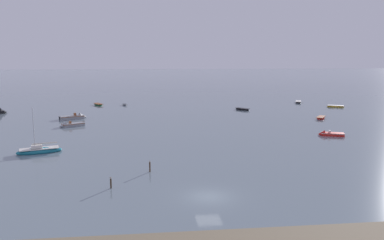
{
  "coord_description": "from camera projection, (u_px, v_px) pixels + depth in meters",
  "views": [
    {
      "loc": [
        -5.56,
        -35.42,
        13.82
      ],
      "look_at": [
        3.11,
        44.0,
        0.37
      ],
      "focal_mm": 35.25,
      "sensor_mm": 36.0,
      "label": 1
    }
  ],
  "objects": [
    {
      "name": "motorboat_moored_2",
      "position": [
        76.0,
        117.0,
        84.92
      ],
      "size": [
        6.37,
        4.49,
        2.08
      ],
      "rotation": [
        0.0,
        0.0,
        0.44
      ],
      "color": "gray",
      "rests_on": "ground"
    },
    {
      "name": "rowboat_moored_5",
      "position": [
        298.0,
        102.0,
        114.47
      ],
      "size": [
        3.29,
        4.94,
        0.74
      ],
      "rotation": [
        0.0,
        0.0,
        4.32
      ],
      "color": "black",
      "rests_on": "ground"
    },
    {
      "name": "ground_plane",
      "position": [
        209.0,
        197.0,
        37.61
      ],
      "size": [
        800.0,
        800.0,
        0.0
      ],
      "primitive_type": "plane",
      "color": "slate"
    },
    {
      "name": "rowboat_moored_0",
      "position": [
        125.0,
        105.0,
        108.31
      ],
      "size": [
        1.77,
        3.24,
        0.49
      ],
      "rotation": [
        0.0,
        0.0,
        1.82
      ],
      "color": "gray",
      "rests_on": "ground"
    },
    {
      "name": "rowboat_moored_2",
      "position": [
        321.0,
        118.0,
        85.01
      ],
      "size": [
        3.73,
        4.33,
        0.68
      ],
      "rotation": [
        0.0,
        0.0,
        0.94
      ],
      "color": "red",
      "rests_on": "ground"
    },
    {
      "name": "motorboat_moored_4",
      "position": [
        329.0,
        134.0,
        66.76
      ],
      "size": [
        4.65,
        2.94,
        1.51
      ],
      "rotation": [
        0.0,
        0.0,
        2.79
      ],
      "color": "red",
      "rests_on": "ground"
    },
    {
      "name": "mooring_post_near",
      "position": [
        111.0,
        183.0,
        39.95
      ],
      "size": [
        0.22,
        0.22,
        1.34
      ],
      "color": "#423323",
      "rests_on": "ground"
    },
    {
      "name": "mooring_post_left",
      "position": [
        150.0,
        167.0,
        45.67
      ],
      "size": [
        0.22,
        0.22,
        1.49
      ],
      "color": "#473323",
      "rests_on": "ground"
    },
    {
      "name": "sailboat_moored_0",
      "position": [
        39.0,
        151.0,
        54.78
      ],
      "size": [
        6.59,
        3.75,
        7.06
      ],
      "rotation": [
        0.0,
        0.0,
        3.45
      ],
      "color": "#197084",
      "rests_on": "ground"
    },
    {
      "name": "rowboat_moored_3",
      "position": [
        336.0,
        106.0,
        104.45
      ],
      "size": [
        4.79,
        3.24,
        0.72
      ],
      "rotation": [
        0.0,
        0.0,
        5.87
      ],
      "color": "gold",
      "rests_on": "ground"
    },
    {
      "name": "motorboat_moored_1",
      "position": [
        70.0,
        125.0,
        75.43
      ],
      "size": [
        5.09,
        3.98,
        1.69
      ],
      "rotation": [
        0.0,
        0.0,
        3.68
      ],
      "color": "gray",
      "rests_on": "ground"
    },
    {
      "name": "rowboat_moored_1",
      "position": [
        242.0,
        109.0,
        98.86
      ],
      "size": [
        3.78,
        4.15,
        0.66
      ],
      "rotation": [
        0.0,
        0.0,
        2.26
      ],
      "color": "black",
      "rests_on": "ground"
    },
    {
      "name": "rowboat_moored_4",
      "position": [
        98.0,
        105.0,
        108.46
      ],
      "size": [
        3.56,
        4.75,
        0.72
      ],
      "rotation": [
        0.0,
        0.0,
        2.07
      ],
      "color": "#23602D",
      "rests_on": "ground"
    }
  ]
}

